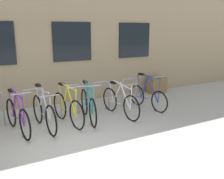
{
  "coord_description": "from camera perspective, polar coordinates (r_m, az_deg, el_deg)",
  "views": [
    {
      "loc": [
        -1.71,
        -4.79,
        2.4
      ],
      "look_at": [
        1.79,
        1.6,
        0.68
      ],
      "focal_mm": 41.04,
      "sensor_mm": 36.0,
      "label": 1
    }
  ],
  "objects": [
    {
      "name": "ground_plane",
      "position": [
        5.62,
        -8.43,
        -12.12
      ],
      "size": [
        42.0,
        42.0,
        0.0
      ],
      "primitive_type": "plane",
      "color": "#B2ADA0"
    },
    {
      "name": "storefront_building",
      "position": [
        12.0,
        -21.14,
        13.29
      ],
      "size": [
        28.0,
        7.82,
        5.16
      ],
      "color": "tan",
      "rests_on": "ground"
    },
    {
      "name": "bike_rack",
      "position": [
        7.06,
        -17.07,
        -2.65
      ],
      "size": [
        6.56,
        0.05,
        0.89
      ],
      "color": "gray",
      "rests_on": "ground"
    },
    {
      "name": "bicycle_silver",
      "position": [
        6.52,
        -14.96,
        -5.0
      ],
      "size": [
        0.44,
        1.79,
        1.08
      ],
      "color": "black",
      "rests_on": "ground"
    },
    {
      "name": "bicycle_teal",
      "position": [
        6.91,
        -5.32,
        -3.52
      ],
      "size": [
        0.5,
        1.78,
        1.07
      ],
      "color": "black",
      "rests_on": "ground"
    },
    {
      "name": "bicycle_yellow",
      "position": [
        6.72,
        -9.83,
        -4.17
      ],
      "size": [
        0.44,
        1.71,
        1.08
      ],
      "color": "black",
      "rests_on": "ground"
    },
    {
      "name": "bicycle_white",
      "position": [
        7.25,
        1.79,
        -2.81
      ],
      "size": [
        0.44,
        1.78,
        1.02
      ],
      "color": "black",
      "rests_on": "ground"
    },
    {
      "name": "bicycle_purple",
      "position": [
        6.46,
        -20.34,
        -5.61
      ],
      "size": [
        0.44,
        1.76,
        1.07
      ],
      "color": "black",
      "rests_on": "ground"
    },
    {
      "name": "bicycle_blue",
      "position": [
        7.98,
        7.94,
        -1.49
      ],
      "size": [
        0.44,
        1.64,
        1.09
      ],
      "color": "black",
      "rests_on": "ground"
    },
    {
      "name": "planter_box",
      "position": [
        10.03,
        9.91,
        1.01
      ],
      "size": [
        0.7,
        0.44,
        0.6
      ],
      "primitive_type": "cube",
      "color": "olive",
      "rests_on": "ground"
    }
  ]
}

